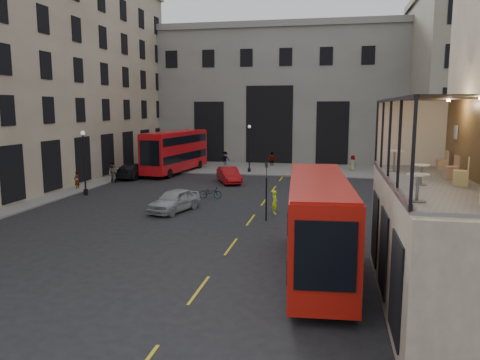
% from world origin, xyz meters
% --- Properties ---
extents(ground, '(140.00, 140.00, 0.00)m').
position_xyz_m(ground, '(0.00, 0.00, 0.00)').
color(ground, black).
rests_on(ground, ground).
extents(host_frontage, '(3.00, 11.00, 4.50)m').
position_xyz_m(host_frontage, '(6.50, 0.00, 2.25)').
color(host_frontage, '#C4B393').
rests_on(host_frontage, ground).
extents(cafe_floor, '(3.00, 10.00, 0.10)m').
position_xyz_m(cafe_floor, '(6.50, 0.00, 4.55)').
color(cafe_floor, slate).
rests_on(cafe_floor, host_frontage).
extents(gateway, '(35.00, 10.60, 18.00)m').
position_xyz_m(gateway, '(-5.00, 47.99, 9.39)').
color(gateway, gray).
rests_on(gateway, ground).
extents(pavement_far, '(40.00, 12.00, 0.12)m').
position_xyz_m(pavement_far, '(-6.00, 38.00, 0.06)').
color(pavement_far, slate).
rests_on(pavement_far, ground).
extents(traffic_light_near, '(0.16, 0.20, 3.80)m').
position_xyz_m(traffic_light_near, '(-1.00, 12.00, 2.42)').
color(traffic_light_near, black).
rests_on(traffic_light_near, ground).
extents(traffic_light_far, '(0.16, 0.20, 3.80)m').
position_xyz_m(traffic_light_far, '(-15.00, 28.00, 2.42)').
color(traffic_light_far, black).
rests_on(traffic_light_far, ground).
extents(street_lamp_a, '(0.36, 0.36, 5.33)m').
position_xyz_m(street_lamp_a, '(-17.00, 18.00, 2.39)').
color(street_lamp_a, black).
rests_on(street_lamp_a, ground).
extents(street_lamp_b, '(0.36, 0.36, 5.33)m').
position_xyz_m(street_lamp_b, '(-6.00, 34.00, 2.39)').
color(street_lamp_b, black).
rests_on(street_lamp_b, ground).
extents(bus_near, '(3.19, 10.75, 4.23)m').
position_xyz_m(bus_near, '(2.53, 2.78, 2.38)').
color(bus_near, '#B9150C').
rests_on(bus_near, ground).
extents(bus_far, '(4.08, 11.85, 4.63)m').
position_xyz_m(bus_far, '(-13.99, 32.25, 2.60)').
color(bus_far, red).
rests_on(bus_far, ground).
extents(car_a, '(3.01, 4.95, 1.57)m').
position_xyz_m(car_a, '(-7.69, 13.49, 0.79)').
color(car_a, '#9FA2A7').
rests_on(car_a, ground).
extents(car_b, '(3.42, 4.87, 1.52)m').
position_xyz_m(car_b, '(-6.66, 26.48, 0.76)').
color(car_b, '#97090B').
rests_on(car_b, ground).
extents(car_c, '(2.47, 5.44, 1.55)m').
position_xyz_m(car_c, '(-17.00, 27.70, 0.77)').
color(car_c, black).
rests_on(car_c, ground).
extents(bicycle, '(1.79, 0.67, 0.93)m').
position_xyz_m(bicycle, '(-6.44, 18.66, 0.47)').
color(bicycle, gray).
rests_on(bicycle, ground).
extents(cyclist, '(0.59, 0.70, 1.63)m').
position_xyz_m(cyclist, '(-0.71, 14.11, 0.82)').
color(cyclist, '#DEFF1A').
rests_on(cyclist, ground).
extents(pedestrian_a, '(1.09, 0.92, 1.97)m').
position_xyz_m(pedestrian_a, '(-17.71, 24.48, 0.99)').
color(pedestrian_a, gray).
rests_on(pedestrian_a, ground).
extents(pedestrian_b, '(1.37, 1.20, 1.84)m').
position_xyz_m(pedestrian_b, '(-9.97, 39.23, 0.92)').
color(pedestrian_b, gray).
rests_on(pedestrian_b, ground).
extents(pedestrian_c, '(1.13, 0.84, 1.79)m').
position_xyz_m(pedestrian_c, '(-4.21, 40.00, 0.89)').
color(pedestrian_c, gray).
rests_on(pedestrian_c, ground).
extents(pedestrian_d, '(1.04, 1.05, 1.83)m').
position_xyz_m(pedestrian_d, '(5.38, 37.47, 0.92)').
color(pedestrian_d, gray).
rests_on(pedestrian_d, ground).
extents(pedestrian_e, '(0.45, 0.64, 1.67)m').
position_xyz_m(pedestrian_e, '(-19.00, 20.08, 0.84)').
color(pedestrian_e, gray).
rests_on(pedestrian_e, ground).
extents(cafe_table_near, '(0.62, 0.62, 0.77)m').
position_xyz_m(cafe_table_near, '(5.38, -3.63, 5.11)').
color(cafe_table_near, beige).
rests_on(cafe_table_near, cafe_floor).
extents(cafe_table_mid, '(0.55, 0.55, 0.69)m').
position_xyz_m(cafe_table_mid, '(6.01, -0.58, 5.06)').
color(cafe_table_mid, white).
rests_on(cafe_table_mid, cafe_floor).
extents(cafe_table_far, '(0.69, 0.69, 0.86)m').
position_xyz_m(cafe_table_far, '(5.54, 2.82, 5.17)').
color(cafe_table_far, beige).
rests_on(cafe_table_far, cafe_floor).
extents(cafe_chair_b, '(0.57, 0.57, 0.95)m').
position_xyz_m(cafe_chair_b, '(7.31, -0.46, 4.89)').
color(cafe_chair_b, tan).
rests_on(cafe_chair_b, cafe_floor).
extents(cafe_chair_c, '(0.49, 0.49, 0.86)m').
position_xyz_m(cafe_chair_c, '(7.37, 1.13, 4.86)').
color(cafe_chair_c, tan).
rests_on(cafe_chair_c, cafe_floor).
extents(cafe_chair_d, '(0.43, 0.43, 0.82)m').
position_xyz_m(cafe_chair_d, '(7.58, 3.63, 4.85)').
color(cafe_chair_d, tan).
rests_on(cafe_chair_d, cafe_floor).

